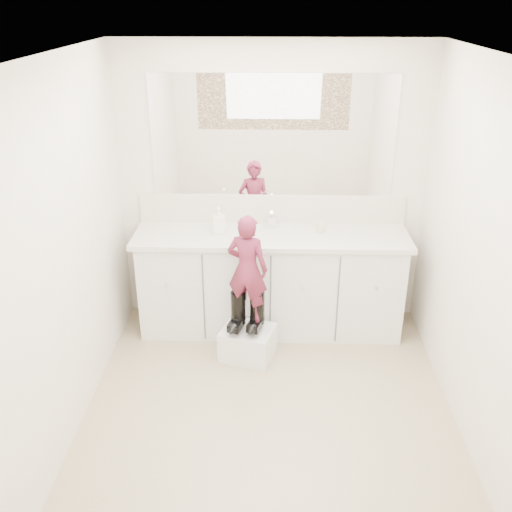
{
  "coord_description": "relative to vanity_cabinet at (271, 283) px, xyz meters",
  "views": [
    {
      "loc": [
        0.01,
        -3.14,
        2.71
      ],
      "look_at": [
        -0.12,
        0.84,
        0.86
      ],
      "focal_mm": 40.0,
      "sensor_mm": 36.0,
      "label": 1
    }
  ],
  "objects": [
    {
      "name": "toothbrush",
      "position": [
        -0.11,
        -0.48,
        0.48
      ],
      "size": [
        0.13,
        0.05,
        0.06
      ],
      "primitive_type": "cylinder",
      "rotation": [
        0.0,
        1.22,
        -0.28
      ],
      "color": "#DD56A9",
      "rests_on": "toddler"
    },
    {
      "name": "ceiling",
      "position": [
        0.0,
        -1.23,
        1.97
      ],
      "size": [
        3.0,
        3.0,
        0.0
      ],
      "primitive_type": "plane",
      "rotation": [
        3.14,
        0.0,
        0.0
      ],
      "color": "white",
      "rests_on": "wall_back"
    },
    {
      "name": "countertop",
      "position": [
        0.0,
        -0.01,
        0.45
      ],
      "size": [
        2.28,
        0.58,
        0.04
      ],
      "primitive_type": "cube",
      "color": "beige",
      "rests_on": "vanity_cabinet"
    },
    {
      "name": "dot_panel",
      "position": [
        0.0,
        -2.71,
        1.22
      ],
      "size": [
        2.0,
        0.01,
        1.2
      ],
      "primitive_type": "cube",
      "color": "#472819",
      "rests_on": "wall_front"
    },
    {
      "name": "wall_front",
      "position": [
        0.0,
        -2.73,
        0.77
      ],
      "size": [
        2.6,
        0.0,
        2.6
      ],
      "primitive_type": "plane",
      "rotation": [
        -1.57,
        0.0,
        0.0
      ],
      "color": "beige",
      "rests_on": "floor"
    },
    {
      "name": "boot_left",
      "position": [
        -0.25,
        -0.48,
        -0.0
      ],
      "size": [
        0.18,
        0.25,
        0.33
      ],
      "primitive_type": null,
      "rotation": [
        0.0,
        0.0,
        -0.28
      ],
      "color": "black",
      "rests_on": "step_stool"
    },
    {
      "name": "boot_right",
      "position": [
        -0.1,
        -0.48,
        -0.0
      ],
      "size": [
        0.18,
        0.25,
        0.33
      ],
      "primitive_type": null,
      "rotation": [
        0.0,
        0.0,
        -0.28
      ],
      "color": "black",
      "rests_on": "step_stool"
    },
    {
      "name": "vanity_cabinet",
      "position": [
        0.0,
        0.0,
        0.0
      ],
      "size": [
        2.2,
        0.55,
        0.85
      ],
      "primitive_type": "cube",
      "color": "silver",
      "rests_on": "floor"
    },
    {
      "name": "soap_bottle",
      "position": [
        -0.43,
        0.02,
        0.57
      ],
      "size": [
        0.11,
        0.11,
        0.22
      ],
      "primitive_type": "imported",
      "rotation": [
        0.0,
        0.0,
        0.11
      ],
      "color": "white",
      "rests_on": "countertop"
    },
    {
      "name": "cup",
      "position": [
        0.41,
        0.06,
        0.51
      ],
      "size": [
        0.12,
        0.12,
        0.09
      ],
      "primitive_type": "imported",
      "rotation": [
        0.0,
        0.0,
        0.3
      ],
      "color": "beige",
      "rests_on": "countertop"
    },
    {
      "name": "wall_right",
      "position": [
        1.3,
        -1.23,
        0.78
      ],
      "size": [
        0.0,
        3.0,
        3.0
      ],
      "primitive_type": "plane",
      "rotation": [
        1.57,
        0.0,
        -1.57
      ],
      "color": "beige",
      "rests_on": "floor"
    },
    {
      "name": "wall_left",
      "position": [
        -1.3,
        -1.23,
        0.78
      ],
      "size": [
        0.0,
        3.0,
        3.0
      ],
      "primitive_type": "plane",
      "rotation": [
        1.57,
        0.0,
        1.57
      ],
      "color": "beige",
      "rests_on": "floor"
    },
    {
      "name": "backsplash",
      "position": [
        0.0,
        0.26,
        0.59
      ],
      "size": [
        2.28,
        0.03,
        0.25
      ],
      "primitive_type": "cube",
      "color": "beige",
      "rests_on": "countertop"
    },
    {
      "name": "toddler",
      "position": [
        -0.18,
        -0.48,
        0.37
      ],
      "size": [
        0.36,
        0.29,
        0.87
      ],
      "primitive_type": "imported",
      "rotation": [
        0.0,
        0.0,
        2.86
      ],
      "color": "#A2315D",
      "rests_on": "step_stool"
    },
    {
      "name": "mirror",
      "position": [
        0.0,
        0.26,
        1.22
      ],
      "size": [
        2.0,
        0.02,
        1.0
      ],
      "primitive_type": "cube",
      "color": "white",
      "rests_on": "wall_back"
    },
    {
      "name": "step_stool",
      "position": [
        -0.18,
        -0.48,
        -0.3
      ],
      "size": [
        0.48,
        0.43,
        0.26
      ],
      "primitive_type": "cube",
      "rotation": [
        0.0,
        0.0,
        -0.28
      ],
      "color": "silver",
      "rests_on": "floor"
    },
    {
      "name": "wall_back",
      "position": [
        0.0,
        0.27,
        0.77
      ],
      "size": [
        2.6,
        0.0,
        2.6
      ],
      "primitive_type": "plane",
      "rotation": [
        1.57,
        0.0,
        0.0
      ],
      "color": "beige",
      "rests_on": "floor"
    },
    {
      "name": "faucet",
      "position": [
        0.0,
        0.15,
        0.52
      ],
      "size": [
        0.08,
        0.08,
        0.1
      ],
      "primitive_type": "cylinder",
      "color": "silver",
      "rests_on": "countertop"
    },
    {
      "name": "floor",
      "position": [
        0.0,
        -1.23,
        -0.42
      ],
      "size": [
        3.0,
        3.0,
        0.0
      ],
      "primitive_type": "plane",
      "color": "#876F58",
      "rests_on": "ground"
    }
  ]
}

